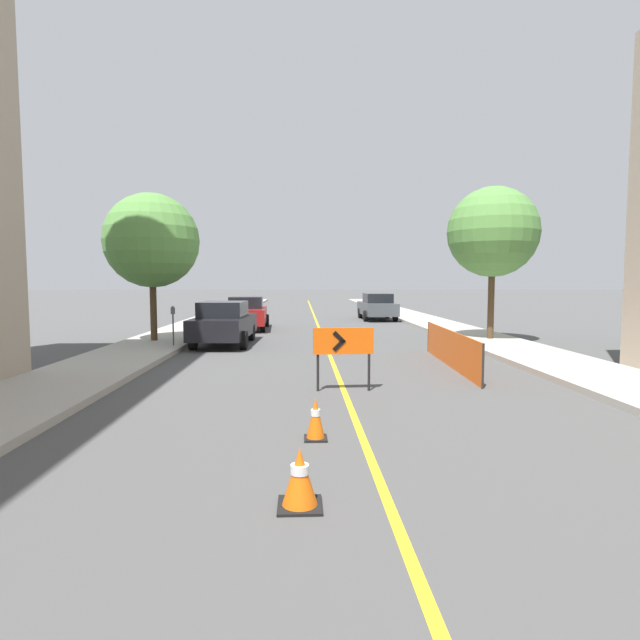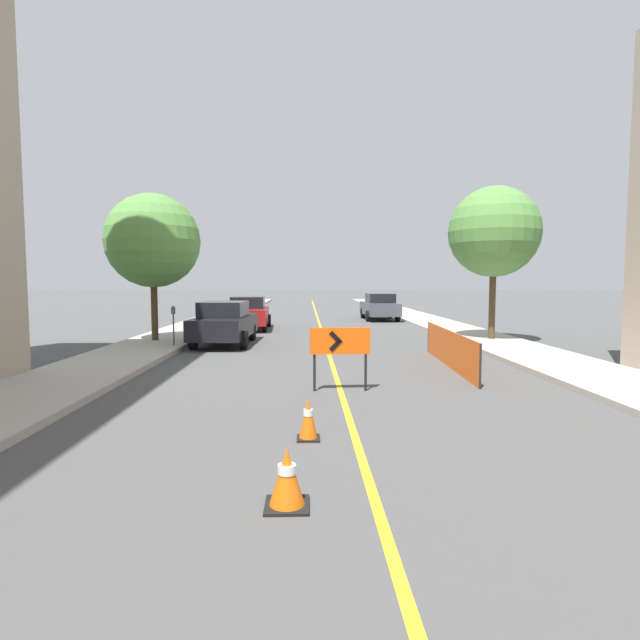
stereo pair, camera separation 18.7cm
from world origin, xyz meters
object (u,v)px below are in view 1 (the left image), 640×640
(parked_car_curb_near, at_px, (224,323))
(parking_meter_far_curb, at_px, (173,318))
(traffic_cone_farthest, at_px, (316,419))
(parked_car_curb_mid, at_px, (247,313))
(street_tree_right_near, at_px, (493,232))
(traffic_cone_fifth, at_px, (300,478))
(parked_car_curb_far, at_px, (377,307))
(arrow_barricade_primary, at_px, (343,344))
(street_tree_left_near, at_px, (152,241))

(parked_car_curb_near, relative_size, parking_meter_far_curb, 3.27)
(traffic_cone_farthest, bearing_deg, parked_car_curb_mid, 99.42)
(street_tree_right_near, bearing_deg, traffic_cone_fifth, -117.94)
(parked_car_curb_mid, height_order, street_tree_right_near, street_tree_right_near)
(traffic_cone_farthest, height_order, street_tree_right_near, street_tree_right_near)
(parked_car_curb_far, distance_m, street_tree_right_near, 11.95)
(arrow_barricade_primary, bearing_deg, traffic_cone_farthest, -104.93)
(parked_car_curb_mid, distance_m, parked_car_curb_far, 9.20)
(street_tree_left_near, xyz_separation_m, street_tree_right_near, (12.61, 0.14, 0.37))
(traffic_cone_fifth, relative_size, parking_meter_far_curb, 0.47)
(parked_car_curb_far, relative_size, street_tree_right_near, 0.76)
(traffic_cone_fifth, distance_m, street_tree_right_near, 15.90)
(parked_car_curb_near, bearing_deg, arrow_barricade_primary, -62.11)
(traffic_cone_farthest, xyz_separation_m, parking_meter_far_curb, (-4.53, 9.82, 0.78))
(arrow_barricade_primary, xyz_separation_m, parked_car_curb_far, (3.71, 19.38, -0.20))
(traffic_cone_farthest, bearing_deg, parked_car_curb_far, 79.00)
(traffic_cone_farthest, distance_m, parked_car_curb_far, 23.04)
(traffic_cone_fifth, height_order, parking_meter_far_curb, parking_meter_far_curb)
(parking_meter_far_curb, bearing_deg, parked_car_curb_mid, 76.18)
(arrow_barricade_primary, bearing_deg, parked_car_curb_far, 76.23)
(arrow_barricade_primary, height_order, parked_car_curb_mid, parked_car_curb_mid)
(street_tree_left_near, bearing_deg, parked_car_curb_near, -5.44)
(parking_meter_far_curb, height_order, street_tree_right_near, street_tree_right_near)
(arrow_barricade_primary, height_order, parked_car_curb_near, parked_car_curb_near)
(traffic_cone_farthest, distance_m, street_tree_right_near, 13.96)
(parked_car_curb_near, height_order, parked_car_curb_mid, same)
(parked_car_curb_near, height_order, street_tree_left_near, street_tree_left_near)
(traffic_cone_fifth, xyz_separation_m, traffic_cone_farthest, (0.23, 2.19, 0.00))
(traffic_cone_fifth, distance_m, parked_car_curb_mid, 19.24)
(parked_car_curb_mid, bearing_deg, parked_car_curb_near, -94.49)
(street_tree_right_near, bearing_deg, arrow_barricade_primary, -127.56)
(parked_car_curb_mid, bearing_deg, parked_car_curb_far, 36.18)
(parked_car_curb_near, bearing_deg, parked_car_curb_far, 59.98)
(arrow_barricade_primary, bearing_deg, parked_car_curb_near, 112.33)
(parked_car_curb_far, xyz_separation_m, street_tree_left_near, (-10.00, -11.31, 2.98))
(parked_car_curb_mid, height_order, parking_meter_far_curb, parked_car_curb_mid)
(parked_car_curb_mid, bearing_deg, traffic_cone_fifth, -84.74)
(parked_car_curb_far, xyz_separation_m, street_tree_right_near, (2.61, -11.17, 3.35))
(parked_car_curb_mid, bearing_deg, parking_meter_far_curb, -106.24)
(parked_car_curb_far, xyz_separation_m, parking_meter_far_curb, (-8.93, -12.79, 0.29))
(parked_car_curb_near, distance_m, street_tree_right_near, 10.56)
(traffic_cone_fifth, xyz_separation_m, parked_car_curb_near, (-2.78, 13.25, 0.49))
(parked_car_curb_far, distance_m, street_tree_left_near, 15.39)
(parked_car_curb_far, distance_m, parking_meter_far_curb, 15.60)
(parking_meter_far_curb, relative_size, street_tree_left_near, 0.25)
(parked_car_curb_far, relative_size, street_tree_left_near, 0.81)
(parked_car_curb_far, bearing_deg, arrow_barricade_primary, -102.60)
(street_tree_left_near, distance_m, street_tree_right_near, 12.62)
(parked_car_curb_near, xyz_separation_m, parking_meter_far_curb, (-1.53, -1.24, 0.29))
(arrow_barricade_primary, distance_m, street_tree_left_near, 10.61)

